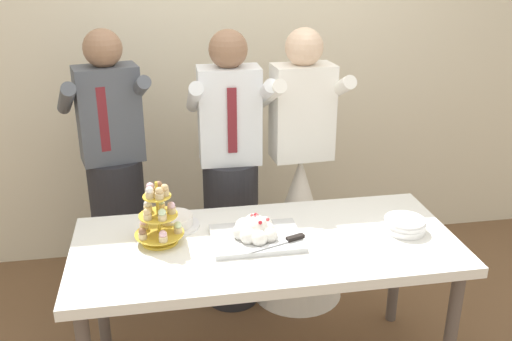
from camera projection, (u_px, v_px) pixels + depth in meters
name	position (u px, v px, depth m)	size (l,w,h in m)	color
rear_wall	(225.00, 45.00, 3.74)	(5.20, 0.10, 2.90)	beige
dessert_table	(266.00, 255.00, 2.69)	(1.80, 0.80, 0.78)	white
cupcake_stand	(158.00, 217.00, 2.61)	(0.23, 0.23, 0.31)	gold
main_cake_tray	(256.00, 232.00, 2.66)	(0.43, 0.32, 0.13)	silver
plate_stack	(405.00, 225.00, 2.74)	(0.20, 0.20, 0.07)	white
round_cake	(175.00, 221.00, 2.79)	(0.24, 0.24, 0.06)	white
person_groom	(231.00, 189.00, 3.30)	(0.46, 0.49, 1.66)	#232328
person_bride	(299.00, 210.00, 3.42)	(0.56, 0.56, 1.66)	white
person_guest	(116.00, 187.00, 3.32)	(0.56, 0.58, 1.66)	#232328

